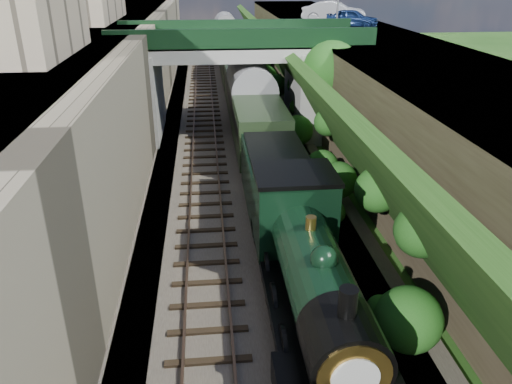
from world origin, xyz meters
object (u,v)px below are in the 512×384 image
tree (332,73)px  car_silver (334,12)px  road_bridge (247,74)px  locomotive (310,271)px  car_blue (352,18)px  tender (277,185)px

tree → car_silver: 14.14m
car_silver → road_bridge: bearing=161.5°
locomotive → road_bridge: bearing=90.7°
car_blue → tender: 22.02m
car_blue → car_silver: car_silver is taller
locomotive → tender: (-0.00, 7.36, -0.27)m
road_bridge → tree: 5.92m
locomotive → tree: bearing=74.6°
car_blue → car_silver: 3.69m
car_blue → tree: bearing=-175.7°
road_bridge → car_blue: car_blue is taller
road_bridge → tender: 13.09m
road_bridge → car_blue: size_ratio=4.03×
locomotive → tender: 7.37m
car_silver → tender: size_ratio=0.87×
tender → tree: bearing=64.1°
tree → tender: (-4.71, -9.70, -3.03)m
road_bridge → car_blue: 11.44m
tree → locomotive: 17.91m
car_blue → car_silver: size_ratio=0.76×
tender → car_blue: bearing=66.4°
road_bridge → locomotive: (0.26, -20.22, -2.18)m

